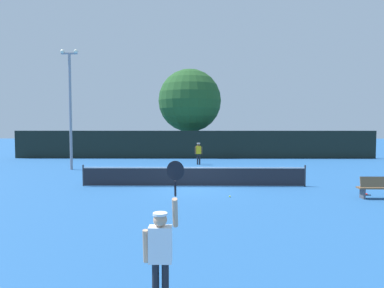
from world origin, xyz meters
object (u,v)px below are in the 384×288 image
object	(u,v)px
player_receiving	(199,151)
spare_racket	(364,194)
parked_car_mid	(217,145)
courtside_bench	(380,187)
large_tree	(190,101)
tennis_ball	(230,196)
light_pole	(70,102)
parked_car_near	(167,145)
player_serving	(161,246)

from	to	relation	value
player_receiving	spare_racket	distance (m)	13.32
parked_car_mid	courtside_bench	bearing A→B (deg)	-76.67
courtside_bench	large_tree	xyz separation A→B (m)	(-8.26, 20.44, 5.05)
spare_racket	courtside_bench	size ratio (longest dim) A/B	0.29
large_tree	spare_racket	bearing A→B (deg)	-67.45
tennis_ball	light_pole	distance (m)	14.12
large_tree	parked_car_mid	size ratio (longest dim) A/B	2.06
light_pole	parked_car_near	world-z (taller)	light_pole
light_pole	parked_car_mid	size ratio (longest dim) A/B	1.93
player_serving	light_pole	bearing A→B (deg)	114.39
player_receiving	light_pole	world-z (taller)	light_pole
parked_car_mid	parked_car_near	bearing A→B (deg)	164.87
player_serving	tennis_ball	xyz separation A→B (m)	(2.03, 8.78, -1.05)
tennis_ball	parked_car_mid	distance (m)	23.73
parked_car_mid	player_serving	bearing A→B (deg)	-94.32
player_serving	parked_car_near	distance (m)	34.25
player_receiving	tennis_ball	size ratio (longest dim) A/B	24.71
player_receiving	tennis_ball	world-z (taller)	player_receiving
light_pole	player_serving	bearing A→B (deg)	-65.61
player_serving	tennis_ball	bearing A→B (deg)	76.96
player_serving	parked_car_near	world-z (taller)	player_serving
player_receiving	tennis_ball	bearing A→B (deg)	95.90
light_pole	large_tree	bearing A→B (deg)	54.97
parked_car_near	parked_car_mid	size ratio (longest dim) A/B	1.04
courtside_bench	light_pole	world-z (taller)	light_pole
parked_car_near	large_tree	bearing A→B (deg)	-55.49
player_serving	player_receiving	size ratio (longest dim) A/B	1.47
spare_racket	parked_car_near	size ratio (longest dim) A/B	0.12
parked_car_mid	large_tree	bearing A→B (deg)	-129.18
tennis_ball	spare_racket	size ratio (longest dim) A/B	0.13
light_pole	tennis_ball	bearing A→B (deg)	-41.36
player_receiving	light_pole	size ratio (longest dim) A/B	0.21
tennis_ball	parked_car_mid	size ratio (longest dim) A/B	0.02
light_pole	spare_racket	bearing A→B (deg)	-26.85
tennis_ball	spare_racket	xyz separation A→B (m)	(6.04, 0.69, -0.01)
player_receiving	player_serving	bearing A→B (deg)	87.74
parked_car_mid	player_receiving	bearing A→B (deg)	-99.32
player_receiving	parked_car_near	bearing A→B (deg)	-75.00
player_serving	spare_racket	distance (m)	12.49
spare_racket	parked_car_mid	bearing A→B (deg)	102.54
tennis_ball	spare_racket	distance (m)	6.08
spare_racket	light_pole	world-z (taller)	light_pole
spare_racket	large_tree	xyz separation A→B (m)	(-8.09, 19.48, 5.51)
light_pole	parked_car_mid	bearing A→B (deg)	53.71
large_tree	parked_car_near	xyz separation A→B (m)	(-2.80, 5.19, -4.75)
player_serving	courtside_bench	world-z (taller)	player_serving
light_pole	large_tree	distance (m)	13.90
spare_racket	courtside_bench	world-z (taller)	courtside_bench
player_receiving	courtside_bench	size ratio (longest dim) A/B	0.93
player_receiving	parked_car_near	size ratio (longest dim) A/B	0.38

